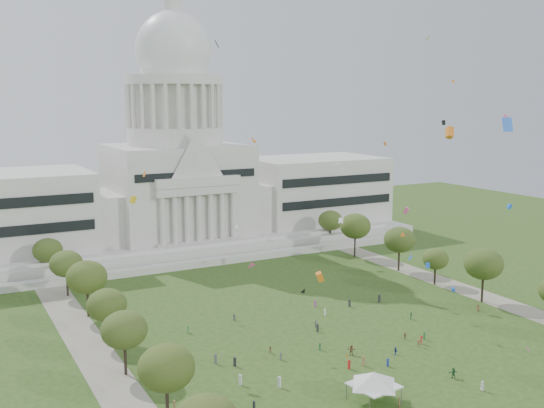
{
  "coord_description": "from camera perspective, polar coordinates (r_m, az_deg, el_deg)",
  "views": [
    {
      "loc": [
        -73.18,
        -91.34,
        49.25
      ],
      "look_at": [
        0.0,
        45.0,
        24.0
      ],
      "focal_mm": 42.0,
      "sensor_mm": 36.0,
      "label": 1
    }
  ],
  "objects": [
    {
      "name": "ground",
      "position": [
        126.98,
        9.93,
        -13.7
      ],
      "size": [
        400.0,
        400.0,
        0.0
      ],
      "primitive_type": "plane",
      "color": "#2C4C19",
      "rests_on": "ground"
    },
    {
      "name": "capitol",
      "position": [
        219.27,
        -8.51,
        2.1
      ],
      "size": [
        160.0,
        64.5,
        91.3
      ],
      "color": "silver",
      "rests_on": "ground"
    },
    {
      "name": "path_left",
      "position": [
        133.35,
        -15.7,
        -12.76
      ],
      "size": [
        8.0,
        160.0,
        0.04
      ],
      "primitive_type": "cube",
      "color": "gray",
      "rests_on": "ground"
    },
    {
      "name": "path_right",
      "position": [
        178.42,
        16.2,
        -7.13
      ],
      "size": [
        8.0,
        160.0,
        0.04
      ],
      "primitive_type": "cube",
      "color": "gray",
      "rests_on": "ground"
    },
    {
      "name": "row_tree_l_1",
      "position": [
        101.4,
        -9.46,
        -14.28
      ],
      "size": [
        8.86,
        8.86,
        12.59
      ],
      "color": "black",
      "rests_on": "ground"
    },
    {
      "name": "row_tree_l_2",
      "position": [
        119.4,
        -13.11,
        -10.94
      ],
      "size": [
        8.42,
        8.42,
        11.97
      ],
      "color": "black",
      "rests_on": "ground"
    },
    {
      "name": "row_tree_r_2",
      "position": [
        164.84,
        18.45,
        -5.12
      ],
      "size": [
        9.55,
        9.55,
        13.58
      ],
      "color": "black",
      "rests_on": "ground"
    },
    {
      "name": "row_tree_l_3",
      "position": [
        134.98,
        -14.59,
        -8.74
      ],
      "size": [
        8.12,
        8.12,
        11.55
      ],
      "color": "black",
      "rests_on": "ground"
    },
    {
      "name": "row_tree_r_3",
      "position": [
        177.3,
        14.45,
        -4.79
      ],
      "size": [
        7.01,
        7.01,
        9.98
      ],
      "color": "black",
      "rests_on": "ground"
    },
    {
      "name": "row_tree_l_4",
      "position": [
        151.99,
        -16.28,
        -6.32
      ],
      "size": [
        9.29,
        9.29,
        13.21
      ],
      "color": "black",
      "rests_on": "ground"
    },
    {
      "name": "row_tree_r_4",
      "position": [
        188.4,
        11.36,
        -3.16
      ],
      "size": [
        9.19,
        9.19,
        13.06
      ],
      "color": "black",
      "rests_on": "ground"
    },
    {
      "name": "row_tree_l_5",
      "position": [
        169.73,
        -17.96,
        -5.12
      ],
      "size": [
        8.33,
        8.33,
        11.85
      ],
      "color": "black",
      "rests_on": "ground"
    },
    {
      "name": "row_tree_r_5",
      "position": [
        203.1,
        7.47,
        -1.98
      ],
      "size": [
        9.82,
        9.82,
        13.96
      ],
      "color": "black",
      "rests_on": "ground"
    },
    {
      "name": "row_tree_l_6",
      "position": [
        186.93,
        -19.47,
        -3.94
      ],
      "size": [
        8.19,
        8.19,
        11.64
      ],
      "color": "black",
      "rests_on": "ground"
    },
    {
      "name": "row_tree_r_6",
      "position": [
        219.24,
        5.26,
        -1.48
      ],
      "size": [
        8.42,
        8.42,
        11.97
      ],
      "color": "black",
      "rests_on": "ground"
    },
    {
      "name": "event_tent",
      "position": [
        109.49,
        9.14,
        -15.18
      ],
      "size": [
        10.8,
        10.8,
        5.36
      ],
      "color": "#4C4C4C",
      "rests_on": "ground"
    },
    {
      "name": "person_0",
      "position": [
        159.99,
        17.98,
        -8.81
      ],
      "size": [
        0.87,
        0.99,
        1.7
      ],
      "primitive_type": "imported",
      "rotation": [
        0.0,
        0.0,
        5.21
      ],
      "color": "olive",
      "rests_on": "ground"
    },
    {
      "name": "person_2",
      "position": [
        150.25,
        12.39,
        -9.76
      ],
      "size": [
        0.92,
        0.89,
        1.63
      ],
      "primitive_type": "imported",
      "rotation": [
        0.0,
        0.0,
        0.72
      ],
      "color": "#33723F",
      "rests_on": "ground"
    },
    {
      "name": "person_3",
      "position": [
        134.71,
        12.99,
        -12.03
      ],
      "size": [
        1.08,
        1.26,
        1.74
      ],
      "primitive_type": "imported",
      "rotation": [
        0.0,
        0.0,
        5.25
      ],
      "color": "olive",
      "rests_on": "ground"
    },
    {
      "name": "person_4",
      "position": [
        129.98,
        11.0,
        -12.8
      ],
      "size": [
        0.51,
        0.93,
        1.59
      ],
      "primitive_type": "imported",
      "rotation": [
        0.0,
        0.0,
        4.71
      ],
      "color": "navy",
      "rests_on": "ground"
    },
    {
      "name": "person_5",
      "position": [
        128.52,
        7.13,
        -12.86
      ],
      "size": [
        1.91,
        1.73,
        2.01
      ],
      "primitive_type": "imported",
      "rotation": [
        0.0,
        0.0,
        2.47
      ],
      "color": "olive",
      "rests_on": "ground"
    },
    {
      "name": "person_6",
      "position": [
        118.88,
        18.33,
        -15.23
      ],
      "size": [
        0.65,
        0.93,
        1.79
      ],
      "primitive_type": "imported",
      "rotation": [
        0.0,
        0.0,
        1.47
      ],
      "color": "silver",
      "rests_on": "ground"
    },
    {
      "name": "person_7",
      "position": [
        109.66,
        11.33,
        -17.05
      ],
      "size": [
        0.84,
        0.86,
        1.9
      ],
      "primitive_type": "imported",
      "rotation": [
        0.0,
        0.0,
        4.0
      ],
      "color": "olive",
      "rests_on": "ground"
    },
    {
      "name": "person_8",
      "position": [
        128.42,
        -0.19,
        -12.92
      ],
      "size": [
        0.8,
        0.58,
        1.48
      ],
      "primitive_type": "imported",
      "rotation": [
        0.0,
        0.0,
        2.94
      ],
      "color": "olive",
      "rests_on": "ground"
    },
    {
      "name": "person_9",
      "position": [
        136.24,
        13.25,
        -11.77
      ],
      "size": [
        1.11,
        1.31,
        1.81
      ],
      "primitive_type": "imported",
      "rotation": [
        0.0,
        0.0,
        1.03
      ],
      "color": "#B21E1E",
      "rests_on": "ground"
    },
    {
      "name": "person_10",
      "position": [
        138.16,
        11.85,
        -11.47
      ],
      "size": [
        0.6,
        0.98,
        1.59
      ],
      "primitive_type": "imported",
      "rotation": [
        0.0,
        0.0,
        1.47
      ],
      "color": "olive",
      "rests_on": "ground"
    },
    {
      "name": "person_11",
      "position": [
        122.31,
        15.95,
        -14.36
      ],
      "size": [
        1.92,
        1.22,
        1.93
      ],
      "primitive_type": "imported",
      "rotation": [
        0.0,
        0.0,
        2.83
      ],
      "color": "#33723F",
      "rests_on": "ground"
    },
    {
      "name": "distant_crowd",
      "position": [
        130.04,
        1.18,
        -12.57
      ],
      "size": [
        64.0,
        40.31,
        1.95
      ],
      "color": "olive",
      "rests_on": "ground"
    },
    {
      "name": "kite_swarm",
      "position": [
        130.7,
        9.67,
        -0.0
      ],
      "size": [
        90.65,
        99.8,
        59.99
      ],
      "color": "orange",
      "rests_on": "ground"
    }
  ]
}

